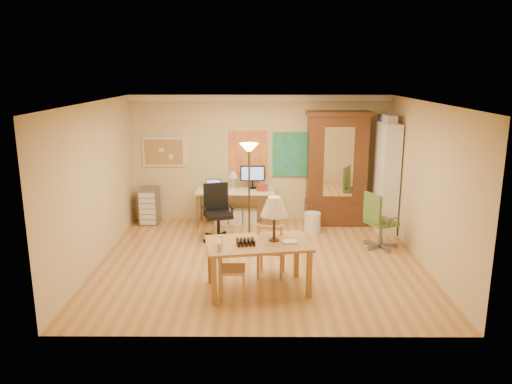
{
  "coord_description": "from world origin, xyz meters",
  "views": [
    {
      "loc": [
        -0.03,
        -8.05,
        3.2
      ],
      "look_at": [
        -0.07,
        0.3,
        1.15
      ],
      "focal_mm": 35.0,
      "sensor_mm": 36.0,
      "label": 1
    }
  ],
  "objects_px": {
    "office_chair_black": "(218,225)",
    "dining_table": "(264,232)",
    "armoire": "(336,176)",
    "computer_desk": "(237,203)",
    "office_chair_green": "(379,233)",
    "bookshelf": "(386,177)"
  },
  "relations": [
    {
      "from": "dining_table",
      "to": "office_chair_black",
      "type": "height_order",
      "value": "dining_table"
    },
    {
      "from": "armoire",
      "to": "bookshelf",
      "type": "xyz_separation_m",
      "value": [
        0.94,
        -0.44,
        0.05
      ]
    },
    {
      "from": "armoire",
      "to": "computer_desk",
      "type": "bearing_deg",
      "value": -177.78
    },
    {
      "from": "office_chair_green",
      "to": "armoire",
      "type": "relative_size",
      "value": 0.44
    },
    {
      "from": "office_chair_green",
      "to": "armoire",
      "type": "xyz_separation_m",
      "value": [
        -0.59,
        1.54,
        0.76
      ]
    },
    {
      "from": "office_chair_black",
      "to": "dining_table",
      "type": "bearing_deg",
      "value": -69.22
    },
    {
      "from": "bookshelf",
      "to": "armoire",
      "type": "bearing_deg",
      "value": 154.92
    },
    {
      "from": "office_chair_green",
      "to": "computer_desk",
      "type": "bearing_deg",
      "value": 151.38
    },
    {
      "from": "dining_table",
      "to": "office_chair_green",
      "type": "bearing_deg",
      "value": 40.18
    },
    {
      "from": "dining_table",
      "to": "office_chair_green",
      "type": "relative_size",
      "value": 1.56
    },
    {
      "from": "computer_desk",
      "to": "office_chair_black",
      "type": "xyz_separation_m",
      "value": [
        -0.33,
        -1.0,
        -0.17
      ]
    },
    {
      "from": "computer_desk",
      "to": "office_chair_green",
      "type": "xyz_separation_m",
      "value": [
        2.68,
        -1.46,
        -0.18
      ]
    },
    {
      "from": "computer_desk",
      "to": "armoire",
      "type": "height_order",
      "value": "armoire"
    },
    {
      "from": "office_chair_green",
      "to": "armoire",
      "type": "bearing_deg",
      "value": 110.82
    },
    {
      "from": "computer_desk",
      "to": "armoire",
      "type": "bearing_deg",
      "value": 2.22
    },
    {
      "from": "office_chair_black",
      "to": "office_chair_green",
      "type": "xyz_separation_m",
      "value": [
        3.0,
        -0.46,
        -0.01
      ]
    },
    {
      "from": "dining_table",
      "to": "office_chair_green",
      "type": "xyz_separation_m",
      "value": [
        2.14,
        1.81,
        -0.61
      ]
    },
    {
      "from": "bookshelf",
      "to": "office_chair_black",
      "type": "bearing_deg",
      "value": -169.12
    },
    {
      "from": "computer_desk",
      "to": "dining_table",
      "type": "bearing_deg",
      "value": -80.72
    },
    {
      "from": "dining_table",
      "to": "computer_desk",
      "type": "height_order",
      "value": "dining_table"
    },
    {
      "from": "dining_table",
      "to": "computer_desk",
      "type": "xyz_separation_m",
      "value": [
        -0.53,
        3.27,
        -0.44
      ]
    },
    {
      "from": "dining_table",
      "to": "office_chair_black",
      "type": "bearing_deg",
      "value": 110.78
    }
  ]
}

